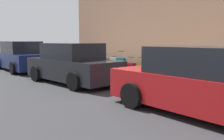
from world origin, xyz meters
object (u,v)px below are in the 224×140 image
at_px(parked_car_charcoal_1, 72,64).
at_px(parked_car_navy_2, 21,57).
at_px(suitcase_silver_2, 187,76).
at_px(suitcase_maroon_0, 220,80).
at_px(suitcase_red_11, 98,65).
at_px(fire_hydrant, 88,63).
at_px(parked_car_red_0, 203,83).
at_px(suitcase_teal_1, 201,80).
at_px(suitcase_maroon_7, 131,70).
at_px(suitcase_olive_6, 142,70).
at_px(suitcase_teal_8, 121,67).
at_px(suitcase_navy_5, 151,70).
at_px(suitcase_black_10, 104,66).
at_px(suitcase_red_4, 162,73).
at_px(bollard_post, 80,63).
at_px(suitcase_silver_9, 115,65).
at_px(suitcase_black_3, 174,76).

bearing_deg(parked_car_charcoal_1, parked_car_navy_2, 0.00).
bearing_deg(suitcase_silver_2, suitcase_maroon_0, -179.71).
distance_m(suitcase_maroon_0, suitcase_red_11, 6.12).
height_order(fire_hydrant, parked_car_red_0, parked_car_red_0).
xyz_separation_m(suitcase_teal_1, parked_car_navy_2, (9.59, 2.28, 0.37)).
xyz_separation_m(suitcase_maroon_7, fire_hydrant, (3.17, 0.01, 0.08)).
relative_size(suitcase_maroon_0, suitcase_silver_2, 1.10).
distance_m(suitcase_olive_6, parked_car_navy_2, 7.35).
bearing_deg(suitcase_teal_8, suitcase_navy_5, 179.42).
xyz_separation_m(suitcase_navy_5, suitcase_black_10, (2.85, -0.01, -0.03)).
distance_m(suitcase_red_4, suitcase_olive_6, 1.06).
bearing_deg(suitcase_maroon_0, suitcase_black_10, 1.36).
distance_m(suitcase_red_4, fire_hydrant, 4.82).
xyz_separation_m(suitcase_maroon_0, parked_car_red_0, (-0.65, 2.36, 0.29)).
bearing_deg(suitcase_maroon_0, suitcase_teal_1, 7.87).
distance_m(suitcase_silver_2, fire_hydrant, 5.81).
relative_size(suitcase_maroon_0, suitcase_red_11, 0.99).
bearing_deg(suitcase_olive_6, suitcase_red_11, 1.12).
height_order(suitcase_maroon_7, suitcase_teal_8, suitcase_teal_8).
distance_m(bollard_post, parked_car_red_0, 8.38).
distance_m(suitcase_silver_2, suitcase_silver_9, 3.77).
bearing_deg(suitcase_black_3, suitcase_red_4, 8.37).
relative_size(suitcase_teal_8, fire_hydrant, 1.53).
height_order(suitcase_red_11, parked_car_navy_2, parked_car_navy_2).
bearing_deg(suitcase_red_4, suitcase_silver_2, -174.69).
relative_size(suitcase_red_4, parked_car_red_0, 0.18).
bearing_deg(suitcase_silver_2, suitcase_black_10, 1.65).
height_order(fire_hydrant, bollard_post, fire_hydrant).
relative_size(suitcase_teal_1, suitcase_maroon_7, 0.92).
height_order(suitcase_black_3, suitcase_maroon_7, suitcase_maroon_7).
height_order(suitcase_black_3, parked_car_charcoal_1, parked_car_charcoal_1).
distance_m(suitcase_olive_6, suitcase_teal_8, 1.16).
bearing_deg(suitcase_teal_8, suitcase_silver_2, -177.84).
xyz_separation_m(suitcase_teal_1, suitcase_red_4, (1.57, 0.02, 0.05)).
height_order(suitcase_red_4, parked_car_red_0, parked_car_red_0).
relative_size(suitcase_black_10, parked_car_navy_2, 0.19).
bearing_deg(suitcase_maroon_0, suitcase_silver_9, -0.00).
bearing_deg(suitcase_black_10, suitcase_maroon_7, -177.61).
bearing_deg(fire_hydrant, suitcase_silver_9, -177.93).
distance_m(suitcase_teal_1, suitcase_silver_2, 0.58).
xyz_separation_m(suitcase_silver_2, fire_hydrant, (5.81, 0.07, 0.06)).
xyz_separation_m(suitcase_red_4, suitcase_red_11, (3.95, -0.02, 0.03)).
distance_m(suitcase_navy_5, suitcase_silver_9, 2.28).
xyz_separation_m(suitcase_maroon_0, suitcase_silver_9, (4.94, -0.00, 0.09)).
height_order(suitcase_red_4, suitcase_navy_5, suitcase_red_4).
bearing_deg(suitcase_teal_1, suitcase_navy_5, 1.69).
bearing_deg(suitcase_teal_8, suitcase_black_10, 0.22).
height_order(suitcase_maroon_7, parked_car_charcoal_1, parked_car_charcoal_1).
bearing_deg(suitcase_red_11, suitcase_silver_2, -179.20).
xyz_separation_m(suitcase_navy_5, parked_car_charcoal_1, (2.18, 2.22, 0.23)).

